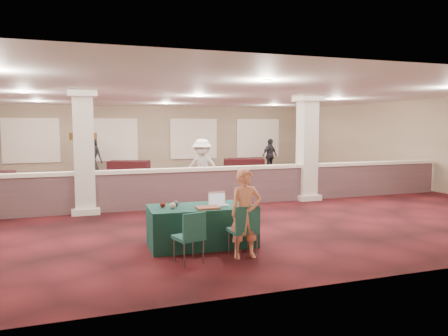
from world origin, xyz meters
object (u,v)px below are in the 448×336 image
object	(u,v)px
attendee_b	(202,168)
attendee_a	(85,175)
attendee_d	(92,156)
conf_chair_main	(245,226)
conf_chair_side	(191,233)
far_table_back_right	(244,166)
woman	(246,213)
far_table_back_center	(129,169)
far_table_front_right	(282,180)
attendee_c	(270,156)
near_table	(202,226)
far_table_front_center	(238,177)
far_table_front_left	(78,185)

from	to	relation	value
attendee_b	attendee_a	bearing A→B (deg)	-161.42
attendee_a	attendee_d	size ratio (longest dim) A/B	0.86
conf_chair_main	attendee_d	bearing A→B (deg)	96.57
conf_chair_side	far_table_back_right	world-z (taller)	conf_chair_side
conf_chair_main	woman	world-z (taller)	woman
attendee_b	conf_chair_main	bearing A→B (deg)	-75.62
woman	attendee_d	distance (m)	13.54
far_table_back_right	attendee_d	world-z (taller)	attendee_d
woman	attendee_d	size ratio (longest dim) A/B	0.84
woman	far_table_back_center	world-z (taller)	woman
far_table_front_right	attendee_c	xyz separation A→B (m)	(2.16, 5.62, 0.42)
attendee_b	conf_chair_side	bearing A→B (deg)	-83.58
near_table	attendee_b	xyz separation A→B (m)	(1.64, 5.55, 0.54)
attendee_a	attendee_b	distance (m)	3.59
conf_chair_side	attendee_a	xyz separation A→B (m)	(-1.45, 6.91, 0.28)
conf_chair_main	far_table_front_center	bearing A→B (deg)	68.01
far_table_back_right	near_table	bearing A→B (deg)	-115.52
woman	attendee_b	xyz separation A→B (m)	(1.14, 6.51, 0.15)
far_table_back_center	far_table_back_right	size ratio (longest dim) A/B	0.97
far_table_back_center	attendee_d	world-z (taller)	attendee_d
woman	far_table_back_center	bearing A→B (deg)	92.31
near_table	far_table_front_right	size ratio (longest dim) A/B	1.02
far_table_front_right	attendee_b	size ratio (longest dim) A/B	1.05
far_table_back_center	attendee_d	xyz separation A→B (m)	(-1.53, 0.72, 0.57)
attendee_d	attendee_c	bearing A→B (deg)	-156.97
woman	attendee_c	size ratio (longest dim) A/B	0.95
far_table_front_center	conf_chair_main	bearing A→B (deg)	-110.19
far_table_front_left	conf_chair_main	bearing A→B (deg)	-71.40
near_table	far_table_front_right	world-z (taller)	far_table_front_right
woman	far_table_front_right	size ratio (longest dim) A/B	0.80
attendee_c	attendee_a	bearing A→B (deg)	-171.16
attendee_a	far_table_front_right	bearing A→B (deg)	-21.71
conf_chair_side	far_table_front_left	distance (m)	8.14
near_table	attendee_d	bearing A→B (deg)	99.14
far_table_front_left	attendee_d	xyz separation A→B (m)	(0.69, 5.47, 0.56)
attendee_a	attendee_d	bearing A→B (deg)	65.74
conf_chair_main	far_table_front_left	xyz separation A→B (m)	(-2.65, 7.88, -0.18)
far_table_back_right	attendee_c	world-z (taller)	attendee_c
conf_chair_main	woman	size ratio (longest dim) A/B	0.59
far_table_front_left	far_table_back_right	bearing A→B (deg)	28.94
woman	attendee_c	bearing A→B (deg)	63.49
conf_chair_main	far_table_front_left	size ratio (longest dim) A/B	0.51
far_table_back_center	far_table_back_right	bearing A→B (deg)	-7.01
far_table_back_right	attendee_b	xyz separation A→B (m)	(-3.65, -5.52, 0.56)
far_table_front_center	attendee_a	world-z (taller)	attendee_a
conf_chair_main	attendee_b	world-z (taller)	attendee_b
conf_chair_side	far_table_front_center	bearing A→B (deg)	49.91
near_table	attendee_a	distance (m)	6.23
conf_chair_main	attendee_b	size ratio (longest dim) A/B	0.49
near_table	attendee_c	world-z (taller)	attendee_c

